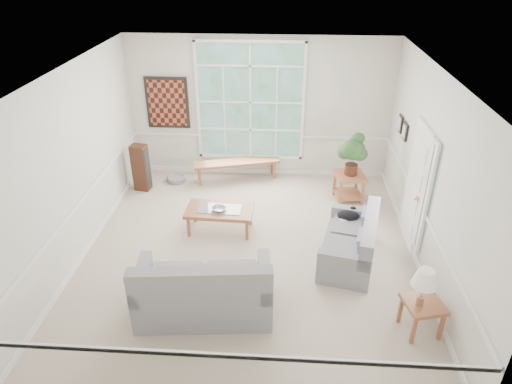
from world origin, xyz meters
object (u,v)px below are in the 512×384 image
coffee_table (220,219)px  loveseat_front (204,282)px  end_table (349,187)px  loveseat_right (349,238)px  side_table (421,316)px

coffee_table → loveseat_front: bearing=-86.0°
coffee_table → end_table: size_ratio=2.09×
loveseat_right → side_table: bearing=-49.5°
loveseat_front → loveseat_right: bearing=25.8°
loveseat_front → coffee_table: (-0.06, 2.03, -0.28)m
loveseat_front → side_table: (2.92, -0.20, -0.25)m
loveseat_front → end_table: size_ratio=3.26×
coffee_table → end_table: (2.42, 1.27, 0.06)m
loveseat_right → coffee_table: bearing=175.0°
loveseat_right → coffee_table: loveseat_right is taller
coffee_table → side_table: bearing=-34.5°
coffee_table → end_table: bearing=30.2°
side_table → loveseat_right: bearing=117.2°
loveseat_front → side_table: 2.94m
end_table → side_table: size_ratio=1.16×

